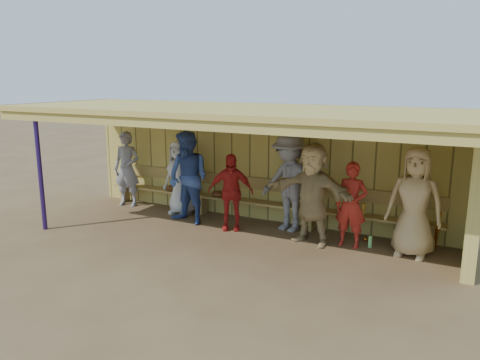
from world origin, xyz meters
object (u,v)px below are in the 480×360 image
Objects in this scene: player_b at (180,177)px; player_h at (415,203)px; player_f at (312,194)px; player_c at (188,178)px; player_e at (289,183)px; player_d at (230,192)px; player_a at (127,169)px; player_g at (351,205)px; bench at (256,197)px.

player_h is at bearing 1.41° from player_b.
player_h is (1.76, 0.19, 0.00)m from player_f.
player_e reaches higher than player_c.
player_b is 1.08× the size of player_d.
player_a reaches higher than player_g.
player_e is (1.08, 0.47, 0.21)m from player_d.
player_g is at bearing -13.78° from player_a.
player_d is at bearing -140.34° from player_e.
player_d is at bearing -12.04° from player_b.
player_c is 1.03× the size of player_f.
player_c is 1.25× the size of player_g.
player_g is (2.42, 0.12, 0.00)m from player_d.
player_h reaches higher than player_d.
player_f is at bearing -16.11° from player_a.
player_b is (1.53, 0.00, -0.06)m from player_a.
player_a is 4.83m from player_f.
player_a is at bearing -174.68° from bench.
player_e reaches higher than bench.
player_f is (0.65, -0.51, -0.04)m from player_e.
player_e is at bearing 154.75° from player_f.
player_a is 0.94× the size of player_h.
bench is (-1.52, 0.81, -0.42)m from player_f.
player_g is 0.82× the size of player_h.
player_b is 3.31m from player_f.
player_e is 1.26× the size of player_g.
player_h is 0.25× the size of bench.
player_c is 3.42m from player_g.
player_a is at bearing 175.67° from player_c.
player_b is 0.89× the size of player_h.
player_b is 1.08× the size of player_g.
player_c is 4.48m from player_h.
player_d is 3.50m from player_h.
player_d is 0.21× the size of bench.
player_f reaches higher than player_b.
player_d is 0.84m from bench.
player_a is 3.32m from bench.
player_d is 1.00× the size of player_g.
player_h is at bearing 18.79° from player_f.
player_e is at bearing 22.75° from player_c.
player_g is at bearing -0.11° from player_b.
player_c reaches higher than player_a.
player_c is at bearing -37.26° from player_b.
player_a is at bearing 148.74° from player_d.
player_e is 1.40m from player_g.
player_c is at bearing -167.54° from player_f.
player_e is 1.04× the size of player_h.
player_h is at bearing 3.69° from player_g.
player_c is 1.01m from player_d.
player_g reaches higher than bench.
player_c is at bearing -173.15° from player_h.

